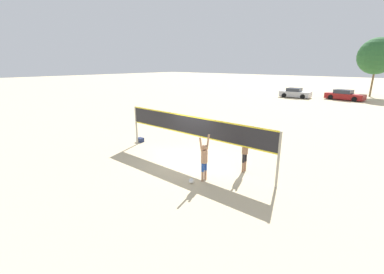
{
  "coord_description": "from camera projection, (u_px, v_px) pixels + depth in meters",
  "views": [
    {
      "loc": [
        7.96,
        -9.33,
        4.83
      ],
      "look_at": [
        0.0,
        0.0,
        1.3
      ],
      "focal_mm": 24.0,
      "sensor_mm": 36.0,
      "label": 1
    }
  ],
  "objects": [
    {
      "name": "ground_plane",
      "position": [
        192.0,
        161.0,
        13.12
      ],
      "size": [
        200.0,
        200.0,
        0.0
      ],
      "primitive_type": "plane",
      "color": "beige"
    },
    {
      "name": "volleyball_net",
      "position": [
        192.0,
        128.0,
        12.64
      ],
      "size": [
        8.99,
        0.1,
        2.36
      ],
      "color": "gray",
      "rests_on": "ground_plane"
    },
    {
      "name": "player_spiker",
      "position": [
        204.0,
        158.0,
        10.71
      ],
      "size": [
        0.28,
        0.68,
        1.99
      ],
      "rotation": [
        0.0,
        0.0,
        1.57
      ],
      "color": "tan",
      "rests_on": "ground_plane"
    },
    {
      "name": "player_blocker",
      "position": [
        245.0,
        148.0,
        11.6
      ],
      "size": [
        0.28,
        0.7,
        2.13
      ],
      "rotation": [
        0.0,
        0.0,
        -1.57
      ],
      "color": "#8C664C",
      "rests_on": "ground_plane"
    },
    {
      "name": "volleyball",
      "position": [
        191.0,
        181.0,
        10.7
      ],
      "size": [
        0.21,
        0.21,
        0.21
      ],
      "color": "white",
      "rests_on": "ground_plane"
    },
    {
      "name": "gear_bag",
      "position": [
        140.0,
        140.0,
        16.33
      ],
      "size": [
        0.39,
        0.34,
        0.27
      ],
      "color": "navy",
      "rests_on": "ground_plane"
    },
    {
      "name": "parked_car_near",
      "position": [
        344.0,
        95.0,
        34.93
      ],
      "size": [
        4.96,
        2.39,
        1.37
      ],
      "rotation": [
        0.0,
        0.0,
        -0.15
      ],
      "color": "maroon",
      "rests_on": "ground_plane"
    },
    {
      "name": "parked_car_mid",
      "position": [
        295.0,
        93.0,
        37.42
      ],
      "size": [
        4.26,
        2.15,
        1.36
      ],
      "rotation": [
        0.0,
        0.0,
        0.05
      ],
      "color": "#B7B7BC",
      "rests_on": "ground_plane"
    },
    {
      "name": "tree_left_cluster",
      "position": [
        377.0,
        56.0,
        37.02
      ],
      "size": [
        5.17,
        5.17,
        8.42
      ],
      "color": "brown",
      "rests_on": "ground_plane"
    }
  ]
}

